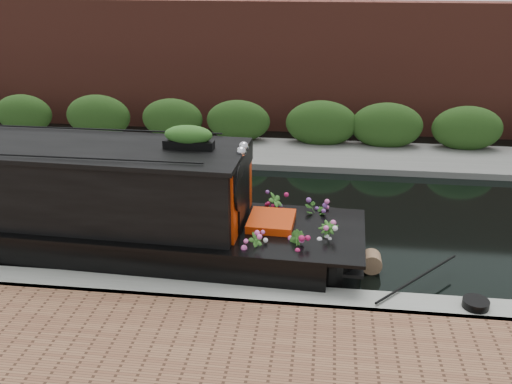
# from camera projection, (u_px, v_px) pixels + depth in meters

# --- Properties ---
(ground) EXTENTS (80.00, 80.00, 0.00)m
(ground) POSITION_uv_depth(u_px,v_px,m) (205.00, 216.00, 12.38)
(ground) COLOR black
(ground) RESTS_ON ground
(near_bank_coping) EXTENTS (40.00, 0.60, 0.50)m
(near_bank_coping) POSITION_uv_depth(u_px,v_px,m) (163.00, 299.00, 9.36)
(near_bank_coping) COLOR gray
(near_bank_coping) RESTS_ON ground
(far_bank_path) EXTENTS (40.00, 2.40, 0.34)m
(far_bank_path) POSITION_uv_depth(u_px,v_px,m) (236.00, 155.00, 16.24)
(far_bank_path) COLOR #62625E
(far_bank_path) RESTS_ON ground
(far_hedge) EXTENTS (40.00, 1.10, 2.80)m
(far_hedge) POSITION_uv_depth(u_px,v_px,m) (240.00, 145.00, 17.06)
(far_hedge) COLOR #214115
(far_hedge) RESTS_ON ground
(far_brick_wall) EXTENTS (40.00, 1.00, 8.00)m
(far_brick_wall) POSITION_uv_depth(u_px,v_px,m) (250.00, 126.00, 18.99)
(far_brick_wall) COLOR brown
(far_brick_wall) RESTS_ON ground
(narrowboat) EXTENTS (11.98, 2.53, 2.80)m
(narrowboat) POSITION_uv_depth(u_px,v_px,m) (26.00, 210.00, 10.64)
(narrowboat) COLOR black
(narrowboat) RESTS_ON ground
(rope_fender) EXTENTS (0.36, 0.34, 0.36)m
(rope_fender) POSITION_uv_depth(u_px,v_px,m) (371.00, 262.00, 10.15)
(rope_fender) COLOR #896548
(rope_fender) RESTS_ON ground
(coiled_mooring_rope) EXTENTS (0.40, 0.40, 0.12)m
(coiled_mooring_rope) POSITION_uv_depth(u_px,v_px,m) (476.00, 304.00, 8.69)
(coiled_mooring_rope) COLOR black
(coiled_mooring_rope) RESTS_ON near_bank_coping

